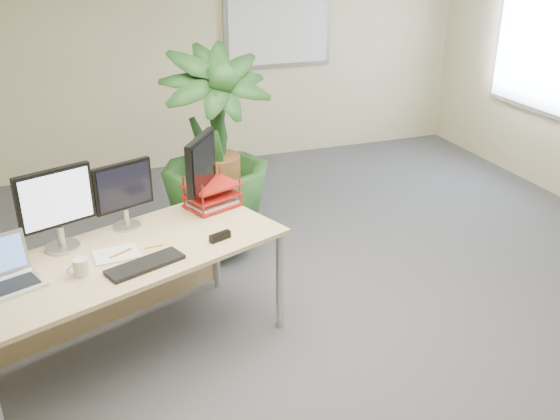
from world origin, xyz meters
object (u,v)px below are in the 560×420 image
object	(u,v)px
desk	(116,270)
monitor_right	(124,191)
laptop	(4,274)
floor_plant	(216,171)
monitor_left	(56,204)

from	to	relation	value
desk	monitor_right	bearing A→B (deg)	65.71
monitor_right	laptop	bearing A→B (deg)	-145.21
floor_plant	monitor_left	xyz separation A→B (m)	(-1.23, -1.01, 0.30)
laptop	desk	bearing A→B (deg)	21.50
monitor_left	monitor_right	size ratio (longest dim) A/B	1.15
desk	monitor_right	xyz separation A→B (m)	(0.12, 0.27, 0.42)
floor_plant	monitor_left	world-z (taller)	floor_plant
monitor_right	laptop	size ratio (longest dim) A/B	1.03
monitor_right	floor_plant	bearing A→B (deg)	45.69
monitor_left	monitor_right	world-z (taller)	monitor_left
floor_plant	laptop	bearing A→B (deg)	-139.00
floor_plant	laptop	xyz separation A→B (m)	(-1.55, -1.35, 0.07)
laptop	monitor_right	bearing A→B (deg)	34.79
desk	laptop	world-z (taller)	laptop
laptop	floor_plant	bearing A→B (deg)	41.00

